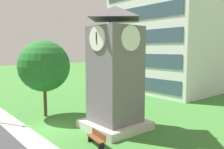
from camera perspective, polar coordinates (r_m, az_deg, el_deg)
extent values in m
plane|color=#3D7A33|center=(19.64, -14.88, -12.72)|extent=(160.00, 160.00, 0.00)
cube|color=#9E9E99|center=(18.95, -20.40, -13.59)|extent=(120.00, 1.60, 0.01)
cube|color=silver|center=(37.95, 14.05, 8.55)|extent=(14.74, 13.55, 16.00)
cube|color=#384C60|center=(32.98, 6.74, -2.07)|extent=(13.56, 0.10, 1.80)
cube|color=#384C60|center=(32.68, 6.81, 3.49)|extent=(13.56, 0.10, 1.80)
cube|color=#384C60|center=(32.70, 6.89, 9.10)|extent=(13.56, 0.10, 1.80)
cube|color=#384C60|center=(33.02, 6.96, 14.66)|extent=(13.56, 0.10, 1.80)
cube|color=slate|center=(18.30, 0.76, -0.94)|extent=(3.32, 3.32, 8.05)
cube|color=beige|center=(19.11, 0.75, -12.09)|extent=(4.48, 4.48, 0.60)
pyramid|color=#555155|center=(18.37, 0.78, 14.92)|extent=(3.65, 3.65, 1.03)
cylinder|color=white|center=(17.10, -3.66, 8.83)|extent=(1.83, 0.12, 1.83)
cylinder|color=white|center=(16.91, 4.62, 8.85)|extent=(0.12, 1.83, 1.83)
cube|color=black|center=(17.07, -3.85, 9.38)|extent=(0.05, 0.08, 0.55)
cube|color=black|center=(17.06, -3.87, 8.83)|extent=(0.06, 0.06, 0.82)
cube|color=brown|center=(15.95, -3.97, -15.31)|extent=(1.85, 0.73, 0.06)
cube|color=brown|center=(15.96, -3.25, -14.40)|extent=(1.79, 0.30, 0.40)
cube|color=black|center=(16.63, -5.17, -15.24)|extent=(0.14, 0.44, 0.45)
cube|color=black|center=(15.45, -2.65, -16.94)|extent=(0.14, 0.44, 0.45)
cylinder|color=#513823|center=(22.92, -16.02, -6.02)|extent=(0.31, 0.31, 3.10)
sphere|color=#246E2A|center=(22.48, -16.26, 2.01)|extent=(4.75, 4.75, 4.75)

